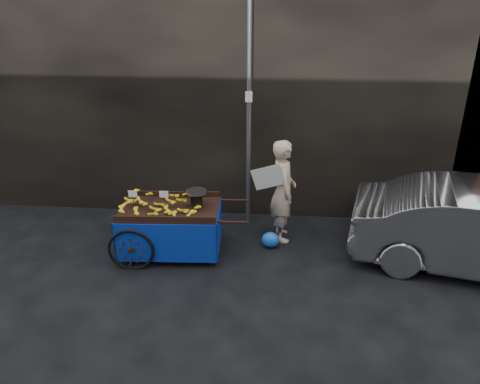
{
  "coord_description": "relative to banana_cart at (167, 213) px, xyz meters",
  "views": [
    {
      "loc": [
        0.8,
        -6.59,
        4.2
      ],
      "look_at": [
        0.21,
        0.5,
        0.97
      ],
      "focal_mm": 35.0,
      "sensor_mm": 36.0,
      "label": 1
    }
  ],
  "objects": [
    {
      "name": "ground",
      "position": [
        0.96,
        -0.09,
        -0.74
      ],
      "size": [
        80.0,
        80.0,
        0.0
      ],
      "primitive_type": "plane",
      "color": "black",
      "rests_on": "ground"
    },
    {
      "name": "building_wall",
      "position": [
        1.35,
        2.51,
        1.76
      ],
      "size": [
        13.5,
        2.0,
        5.0
      ],
      "color": "black",
      "rests_on": "ground"
    },
    {
      "name": "street_pole",
      "position": [
        1.26,
        1.21,
        1.27
      ],
      "size": [
        0.12,
        0.1,
        4.0
      ],
      "color": "slate",
      "rests_on": "ground"
    },
    {
      "name": "vendor",
      "position": [
        1.89,
        0.65,
        0.17
      ],
      "size": [
        0.83,
        0.73,
        1.82
      ],
      "rotation": [
        0.0,
        0.0,
        1.74
      ],
      "color": "#CAB296",
      "rests_on": "ground"
    },
    {
      "name": "banana_cart",
      "position": [
        0.0,
        0.0,
        0.0
      ],
      "size": [
        2.26,
        1.17,
        1.2
      ],
      "rotation": [
        0.0,
        0.0,
        0.06
      ],
      "color": "black",
      "rests_on": "ground"
    },
    {
      "name": "plastic_bag",
      "position": [
        1.7,
        0.29,
        -0.6
      ],
      "size": [
        0.31,
        0.25,
        0.28
      ],
      "primitive_type": "ellipsoid",
      "color": "blue",
      "rests_on": "ground"
    }
  ]
}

